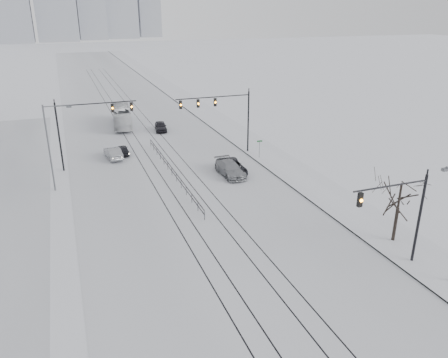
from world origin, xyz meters
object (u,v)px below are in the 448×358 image
at_px(traffic_mast_near, 403,210).
at_px(sedan_sb_inner, 123,150).
at_px(bare_tree, 401,191).
at_px(sedan_nb_front, 232,167).
at_px(sedan_nb_far, 161,126).
at_px(box_truck, 122,116).
at_px(sedan_sb_outer, 113,153).
at_px(sedan_nb_right, 230,169).

relative_size(traffic_mast_near, sedan_sb_inner, 1.90).
height_order(bare_tree, sedan_nb_front, bare_tree).
height_order(sedan_sb_inner, sedan_nb_far, sedan_nb_far).
xyz_separation_m(sedan_sb_inner, sedan_nb_far, (7.24, 9.85, 0.09)).
height_order(sedan_nb_far, box_truck, box_truck).
relative_size(sedan_sb_outer, sedan_nb_far, 1.06).
relative_size(sedan_sb_inner, sedan_nb_far, 0.87).
bearing_deg(box_truck, traffic_mast_near, 110.92).
bearing_deg(sedan_nb_far, sedan_nb_right, -73.95).
bearing_deg(sedan_sb_inner, box_truck, -97.18).
bearing_deg(sedan_sb_outer, box_truck, -108.72).
bearing_deg(traffic_mast_near, sedan_nb_front, 100.54).
relative_size(traffic_mast_near, bare_tree, 1.15).
xyz_separation_m(sedan_nb_right, box_truck, (-8.20, 27.10, 0.79)).
bearing_deg(sedan_nb_front, box_truck, 111.98).
height_order(traffic_mast_near, sedan_sb_outer, traffic_mast_near).
height_order(bare_tree, sedan_sb_outer, bare_tree).
xyz_separation_m(traffic_mast_near, box_truck, (-12.79, 48.83, -2.99)).
distance_m(sedan_sb_outer, box_truck, 16.79).
height_order(traffic_mast_near, sedan_nb_front, traffic_mast_near).
bearing_deg(sedan_sb_inner, traffic_mast_near, 114.73).
relative_size(bare_tree, box_truck, 0.54).
distance_m(bare_tree, box_truck, 48.37).
distance_m(sedan_sb_outer, sedan_nb_right, 15.84).
distance_m(bare_tree, sedan_sb_inner, 35.44).
distance_m(sedan_nb_front, sedan_nb_right, 0.73).
bearing_deg(sedan_nb_right, traffic_mast_near, -79.69).
distance_m(sedan_nb_right, sedan_nb_far, 22.02).
xyz_separation_m(traffic_mast_near, sedan_sb_inner, (-14.92, 33.67, -3.94)).
distance_m(traffic_mast_near, box_truck, 50.57).
bearing_deg(box_truck, bare_tree, 114.59).
bearing_deg(bare_tree, sedan_nb_front, 108.77).
height_order(sedan_nb_front, sedan_nb_right, sedan_nb_right).
bearing_deg(bare_tree, sedan_nb_right, 110.50).
bearing_deg(sedan_sb_inner, sedan_nb_far, -125.47).
xyz_separation_m(sedan_nb_front, sedan_nb_far, (-3.54, 21.21, -0.05)).
height_order(traffic_mast_near, sedan_nb_far, traffic_mast_near).
height_order(sedan_sb_inner, sedan_nb_right, sedan_nb_right).
xyz_separation_m(bare_tree, sedan_sb_outer, (-18.68, 29.43, -3.75)).
height_order(sedan_sb_inner, sedan_sb_outer, sedan_sb_outer).
height_order(sedan_nb_right, box_truck, box_truck).
height_order(sedan_nb_right, sedan_nb_far, sedan_nb_right).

